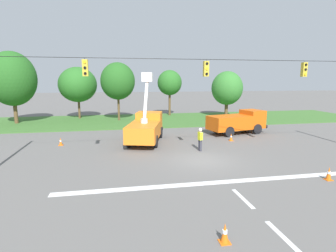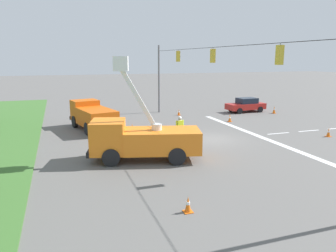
{
  "view_description": "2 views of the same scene",
  "coord_description": "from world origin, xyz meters",
  "px_view_note": "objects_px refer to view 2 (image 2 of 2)",
  "views": [
    {
      "loc": [
        -5.41,
        -16.25,
        5.34
      ],
      "look_at": [
        -2.26,
        0.59,
        2.3
      ],
      "focal_mm": 28.0,
      "sensor_mm": 36.0,
      "label": 1
    },
    {
      "loc": [
        -21.17,
        10.5,
        5.88
      ],
      "look_at": [
        -0.42,
        3.49,
        1.31
      ],
      "focal_mm": 35.0,
      "sensor_mm": 36.0,
      "label": 2
    }
  ],
  "objects_px": {
    "utility_truck_bucket_lift": "(141,137)",
    "road_worker": "(180,127)",
    "traffic_cone_far_left": "(329,132)",
    "traffic_cone_foreground_right": "(230,118)",
    "utility_truck_support_near": "(92,115)",
    "sedan_red": "(246,105)",
    "traffic_cone_lane_edge_a": "(188,205)",
    "traffic_cone_near_bucket": "(274,110)",
    "traffic_cone_mid_right": "(132,128)",
    "traffic_cone_foreground_left": "(179,112)"
  },
  "relations": [
    {
      "from": "sedan_red",
      "to": "traffic_cone_lane_edge_a",
      "type": "relative_size",
      "value": 6.77
    },
    {
      "from": "sedan_red",
      "to": "traffic_cone_mid_right",
      "type": "bearing_deg",
      "value": 112.41
    },
    {
      "from": "sedan_red",
      "to": "traffic_cone_near_bucket",
      "type": "xyz_separation_m",
      "value": [
        -1.85,
        -2.38,
        -0.4
      ]
    },
    {
      "from": "utility_truck_bucket_lift",
      "to": "traffic_cone_foreground_right",
      "type": "relative_size",
      "value": 9.3
    },
    {
      "from": "utility_truck_support_near",
      "to": "traffic_cone_far_left",
      "type": "bearing_deg",
      "value": -116.45
    },
    {
      "from": "traffic_cone_mid_right",
      "to": "traffic_cone_far_left",
      "type": "xyz_separation_m",
      "value": [
        -6.36,
        -13.81,
        0.01
      ]
    },
    {
      "from": "sedan_red",
      "to": "traffic_cone_foreground_right",
      "type": "height_order",
      "value": "sedan_red"
    },
    {
      "from": "utility_truck_support_near",
      "to": "traffic_cone_mid_right",
      "type": "distance_m",
      "value": 3.63
    },
    {
      "from": "utility_truck_support_near",
      "to": "traffic_cone_lane_edge_a",
      "type": "xyz_separation_m",
      "value": [
        -16.47,
        -1.9,
        -0.9
      ]
    },
    {
      "from": "traffic_cone_mid_right",
      "to": "traffic_cone_lane_edge_a",
      "type": "distance_m",
      "value": 14.54
    },
    {
      "from": "traffic_cone_foreground_right",
      "to": "traffic_cone_far_left",
      "type": "height_order",
      "value": "traffic_cone_foreground_right"
    },
    {
      "from": "utility_truck_bucket_lift",
      "to": "traffic_cone_foreground_right",
      "type": "distance_m",
      "value": 13.88
    },
    {
      "from": "traffic_cone_foreground_left",
      "to": "utility_truck_support_near",
      "type": "bearing_deg",
      "value": 114.5
    },
    {
      "from": "utility_truck_support_near",
      "to": "traffic_cone_lane_edge_a",
      "type": "bearing_deg",
      "value": -173.4
    },
    {
      "from": "utility_truck_bucket_lift",
      "to": "road_worker",
      "type": "height_order",
      "value": "utility_truck_bucket_lift"
    },
    {
      "from": "utility_truck_bucket_lift",
      "to": "traffic_cone_foreground_left",
      "type": "relative_size",
      "value": 10.53
    },
    {
      "from": "traffic_cone_foreground_right",
      "to": "traffic_cone_near_bucket",
      "type": "relative_size",
      "value": 0.94
    },
    {
      "from": "sedan_red",
      "to": "road_worker",
      "type": "relative_size",
      "value": 2.49
    },
    {
      "from": "road_worker",
      "to": "traffic_cone_mid_right",
      "type": "bearing_deg",
      "value": 35.95
    },
    {
      "from": "utility_truck_bucket_lift",
      "to": "traffic_cone_foreground_left",
      "type": "height_order",
      "value": "utility_truck_bucket_lift"
    },
    {
      "from": "utility_truck_support_near",
      "to": "road_worker",
      "type": "relative_size",
      "value": 3.56
    },
    {
      "from": "road_worker",
      "to": "traffic_cone_foreground_right",
      "type": "distance_m",
      "value": 8.6
    },
    {
      "from": "traffic_cone_foreground_left",
      "to": "traffic_cone_lane_edge_a",
      "type": "height_order",
      "value": "traffic_cone_lane_edge_a"
    },
    {
      "from": "utility_truck_bucket_lift",
      "to": "traffic_cone_far_left",
      "type": "xyz_separation_m",
      "value": [
        1.07,
        -14.9,
        -1.01
      ]
    },
    {
      "from": "road_worker",
      "to": "traffic_cone_foreground_left",
      "type": "height_order",
      "value": "road_worker"
    },
    {
      "from": "traffic_cone_lane_edge_a",
      "to": "traffic_cone_far_left",
      "type": "height_order",
      "value": "traffic_cone_far_left"
    },
    {
      "from": "traffic_cone_foreground_left",
      "to": "traffic_cone_far_left",
      "type": "xyz_separation_m",
      "value": [
        -12.55,
        -7.46,
        0.03
      ]
    },
    {
      "from": "road_worker",
      "to": "traffic_cone_mid_right",
      "type": "height_order",
      "value": "road_worker"
    },
    {
      "from": "traffic_cone_lane_edge_a",
      "to": "sedan_red",
      "type": "bearing_deg",
      "value": -36.68
    },
    {
      "from": "traffic_cone_foreground_right",
      "to": "utility_truck_support_near",
      "type": "bearing_deg",
      "value": 87.08
    },
    {
      "from": "utility_truck_bucket_lift",
      "to": "traffic_cone_far_left",
      "type": "height_order",
      "value": "utility_truck_bucket_lift"
    },
    {
      "from": "road_worker",
      "to": "traffic_cone_lane_edge_a",
      "type": "xyz_separation_m",
      "value": [
        -10.79,
        3.72,
        -0.69
      ]
    },
    {
      "from": "traffic_cone_far_left",
      "to": "sedan_red",
      "type": "bearing_deg",
      "value": -1.47
    },
    {
      "from": "traffic_cone_near_bucket",
      "to": "utility_truck_bucket_lift",
      "type": "bearing_deg",
      "value": 122.96
    },
    {
      "from": "traffic_cone_foreground_right",
      "to": "traffic_cone_mid_right",
      "type": "relative_size",
      "value": 1.08
    },
    {
      "from": "utility_truck_support_near",
      "to": "traffic_cone_mid_right",
      "type": "height_order",
      "value": "utility_truck_support_near"
    },
    {
      "from": "sedan_red",
      "to": "road_worker",
      "type": "bearing_deg",
      "value": 129.88
    },
    {
      "from": "sedan_red",
      "to": "traffic_cone_foreground_left",
      "type": "xyz_separation_m",
      "value": [
        0.36,
        7.77,
        -0.48
      ]
    },
    {
      "from": "utility_truck_bucket_lift",
      "to": "traffic_cone_near_bucket",
      "type": "xyz_separation_m",
      "value": [
        11.41,
        -17.59,
        -0.96
      ]
    },
    {
      "from": "traffic_cone_foreground_right",
      "to": "traffic_cone_mid_right",
      "type": "height_order",
      "value": "traffic_cone_foreground_right"
    },
    {
      "from": "traffic_cone_lane_edge_a",
      "to": "traffic_cone_far_left",
      "type": "relative_size",
      "value": 0.93
    },
    {
      "from": "traffic_cone_foreground_left",
      "to": "traffic_cone_near_bucket",
      "type": "distance_m",
      "value": 10.39
    },
    {
      "from": "utility_truck_bucket_lift",
      "to": "road_worker",
      "type": "distance_m",
      "value": 5.31
    },
    {
      "from": "utility_truck_support_near",
      "to": "traffic_cone_lane_edge_a",
      "type": "relative_size",
      "value": 9.69
    },
    {
      "from": "sedan_red",
      "to": "utility_truck_bucket_lift",
      "type": "bearing_deg",
      "value": 131.06
    },
    {
      "from": "traffic_cone_foreground_right",
      "to": "traffic_cone_far_left",
      "type": "bearing_deg",
      "value": -151.47
    },
    {
      "from": "traffic_cone_lane_edge_a",
      "to": "traffic_cone_mid_right",
      "type": "bearing_deg",
      "value": -4.02
    },
    {
      "from": "road_worker",
      "to": "traffic_cone_far_left",
      "type": "bearing_deg",
      "value": -103.36
    },
    {
      "from": "utility_truck_bucket_lift",
      "to": "traffic_cone_near_bucket",
      "type": "height_order",
      "value": "utility_truck_bucket_lift"
    },
    {
      "from": "utility_truck_bucket_lift",
      "to": "utility_truck_support_near",
      "type": "relative_size",
      "value": 1.08
    }
  ]
}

